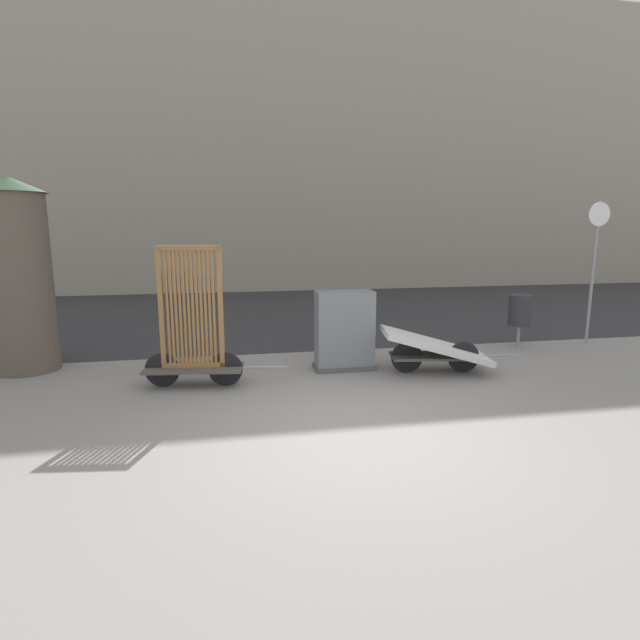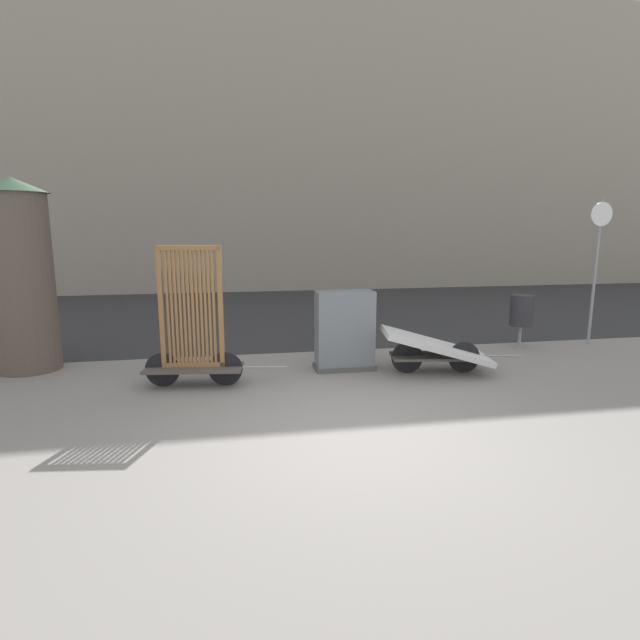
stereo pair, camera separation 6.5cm
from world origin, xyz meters
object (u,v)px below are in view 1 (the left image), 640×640
Objects in this scene: bike_cart_with_mattress at (436,348)px; trash_bin at (520,310)px; bike_cart_with_bedframe at (193,335)px; advertising_column at (19,275)px; utility_cabinet at (344,333)px; sign_post at (595,256)px.

bike_cart_with_mattress is 2.22× the size of trash_bin.
advertising_column is (-2.82, 1.42, 0.82)m from bike_cart_with_bedframe.
trash_bin is at bearing -0.00° from advertising_column.
bike_cart_with_bedframe is at bearing -167.30° from trash_bin.
advertising_column is at bearing 177.09° from bike_cart_with_mattress.
sign_post is (5.44, 0.93, 1.19)m from utility_cabinet.
bike_cart_with_mattress is at bearing 7.63° from bike_cart_with_bedframe.
bike_cart_with_bedframe is at bearing -169.82° from sign_post.
advertising_column is at bearing 160.83° from bike_cart_with_bedframe.
bike_cart_with_bedframe reaches higher than trash_bin.
sign_post is (7.90, 1.42, 1.03)m from bike_cart_with_bedframe.
trash_bin is at bearing 179.78° from sign_post.
utility_cabinet reaches higher than bike_cart_with_mattress.
bike_cart_with_mattress is 0.80× the size of sign_post.
bike_cart_with_bedframe is 1.62× the size of utility_cabinet.
trash_bin is 9.18m from advertising_column.
bike_cart_with_bedframe is at bearing -26.80° from advertising_column.
trash_bin is at bearing 39.53° from bike_cart_with_mattress.
utility_cabinet is 5.45m from advertising_column.
trash_bin is 0.36× the size of sign_post.
advertising_column reaches higher than trash_bin.
sign_post is (3.99, 1.42, 1.41)m from bike_cart_with_mattress.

